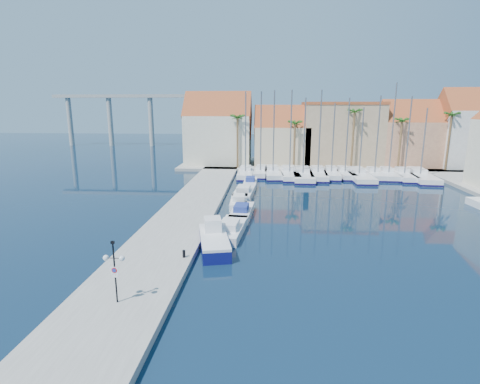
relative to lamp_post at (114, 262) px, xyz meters
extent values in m
plane|color=black|center=(8.94, 5.65, -2.90)|extent=(260.00, 260.00, 0.00)
cube|color=gray|center=(-0.06, 19.15, -2.65)|extent=(6.00, 77.00, 0.50)
cube|color=gray|center=(18.94, 53.65, -2.65)|extent=(54.00, 16.00, 0.50)
cylinder|color=black|center=(0.00, 0.00, -0.57)|extent=(0.09, 0.09, 3.65)
cylinder|color=black|center=(-0.23, 0.01, 0.25)|extent=(0.46, 0.05, 0.05)
cylinder|color=black|center=(0.23, 0.00, 0.25)|extent=(0.46, 0.05, 0.05)
sphere|color=white|center=(-0.46, 0.01, 0.25)|extent=(0.33, 0.33, 0.33)
sphere|color=white|center=(0.46, 0.00, 0.25)|extent=(0.33, 0.33, 0.33)
cube|color=black|center=(0.00, 0.00, 1.16)|extent=(0.20, 0.11, 0.15)
cube|color=white|center=(0.00, -0.05, -0.48)|extent=(0.46, 0.04, 0.46)
cylinder|color=red|center=(0.00, -0.07, -0.43)|extent=(0.31, 0.02, 0.31)
cylinder|color=#1933A5|center=(0.00, -0.08, -0.43)|extent=(0.22, 0.01, 0.22)
cube|color=white|center=(0.00, -0.05, -0.80)|extent=(0.37, 0.03, 0.13)
cylinder|color=black|center=(2.34, 6.59, -2.12)|extent=(0.22, 0.22, 0.55)
cube|color=#0F1157|center=(4.12, 9.60, -2.42)|extent=(3.46, 6.67, 0.95)
cube|color=white|center=(4.12, 9.60, -1.84)|extent=(3.46, 6.67, 0.21)
cube|color=white|center=(3.84, 10.84, -1.25)|extent=(1.72, 1.96, 1.17)
cube|color=white|center=(5.12, 13.35, -2.50)|extent=(2.75, 6.91, 0.80)
cube|color=white|center=(5.06, 12.67, -1.80)|extent=(1.72, 2.49, 0.60)
cube|color=white|center=(5.73, 19.03, -2.50)|extent=(2.36, 6.27, 0.80)
cube|color=navy|center=(5.69, 18.42, -1.80)|extent=(1.51, 2.24, 0.60)
cube|color=white|center=(5.10, 23.27, -2.50)|extent=(2.08, 6.00, 0.80)
cube|color=white|center=(5.12, 22.68, -1.80)|extent=(1.39, 2.12, 0.60)
cube|color=white|center=(5.37, 28.14, -2.50)|extent=(2.70, 7.19, 0.80)
cube|color=white|center=(5.33, 27.43, -1.80)|extent=(1.74, 2.57, 0.60)
cube|color=white|center=(5.88, 34.48, -2.50)|extent=(1.83, 5.57, 0.80)
cube|color=navy|center=(5.88, 33.93, -1.80)|extent=(1.26, 1.95, 0.60)
cube|color=white|center=(4.76, 41.46, -2.40)|extent=(2.47, 9.11, 1.00)
cube|color=#120D44|center=(4.76, 41.46, -2.72)|extent=(2.53, 9.17, 0.28)
cube|color=white|center=(4.75, 42.37, -1.60)|extent=(1.68, 2.74, 0.60)
cylinder|color=slate|center=(4.77, 41.01, 4.34)|extent=(0.20, 0.20, 12.47)
cube|color=white|center=(7.18, 42.60, -2.40)|extent=(2.55, 8.18, 1.00)
cube|color=#120D44|center=(7.18, 42.60, -2.72)|extent=(2.62, 8.25, 0.28)
cube|color=white|center=(7.22, 43.41, -1.60)|extent=(1.60, 2.50, 0.60)
cylinder|color=slate|center=(7.15, 42.20, 4.37)|extent=(0.20, 0.20, 12.54)
cube|color=white|center=(9.18, 42.16, -2.40)|extent=(3.33, 10.13, 1.00)
cube|color=#120D44|center=(9.18, 42.16, -2.72)|extent=(3.40, 10.20, 0.28)
cube|color=white|center=(9.10, 43.15, -1.60)|extent=(2.03, 3.12, 0.60)
cylinder|color=slate|center=(9.21, 41.66, 4.44)|extent=(0.20, 0.20, 12.68)
cube|color=white|center=(11.84, 41.69, -2.40)|extent=(3.26, 10.83, 1.00)
cube|color=#120D44|center=(11.84, 41.69, -2.72)|extent=(3.32, 10.89, 0.28)
cube|color=white|center=(11.79, 42.76, -1.60)|extent=(2.09, 3.30, 0.60)
cylinder|color=slate|center=(11.86, 41.15, 4.45)|extent=(0.20, 0.20, 12.70)
cube|color=white|center=(13.93, 40.81, -2.40)|extent=(3.23, 11.64, 1.00)
cube|color=#120D44|center=(13.93, 40.81, -2.72)|extent=(3.29, 11.70, 0.28)
cube|color=white|center=(13.95, 41.97, -1.60)|extent=(2.17, 3.51, 0.60)
cylinder|color=slate|center=(13.92, 40.23, 3.86)|extent=(0.20, 0.20, 11.51)
cube|color=white|center=(16.41, 41.69, -2.40)|extent=(3.23, 10.44, 1.00)
cube|color=#120D44|center=(16.41, 41.69, -2.72)|extent=(3.29, 10.51, 0.28)
cube|color=white|center=(16.47, 42.72, -1.60)|extent=(2.04, 3.19, 0.60)
cylinder|color=slate|center=(16.38, 41.17, 4.45)|extent=(0.20, 0.20, 12.70)
cube|color=white|center=(18.62, 42.21, -2.40)|extent=(2.98, 9.13, 1.00)
cube|color=#120D44|center=(18.62, 42.21, -2.72)|extent=(3.05, 9.19, 0.28)
cube|color=white|center=(18.69, 43.10, -1.60)|extent=(1.83, 2.81, 0.60)
cylinder|color=slate|center=(18.59, 41.76, 3.45)|extent=(0.20, 0.20, 10.70)
cube|color=white|center=(20.76, 42.35, -2.40)|extent=(2.69, 8.60, 1.00)
cube|color=#120D44|center=(20.76, 42.35, -2.72)|extent=(2.75, 8.66, 0.28)
cube|color=white|center=(20.71, 43.19, -1.60)|extent=(1.69, 2.63, 0.60)
cylinder|color=slate|center=(20.79, 41.92, 3.87)|extent=(0.20, 0.20, 11.53)
cube|color=white|center=(22.65, 40.93, -2.40)|extent=(3.10, 11.67, 1.00)
cube|color=#120D44|center=(22.65, 40.93, -2.72)|extent=(3.16, 11.73, 0.28)
cube|color=white|center=(22.64, 42.09, -1.60)|extent=(2.14, 3.51, 0.60)
cylinder|color=slate|center=(22.65, 40.34, 3.15)|extent=(0.20, 0.20, 10.09)
cube|color=white|center=(25.34, 41.86, -2.40)|extent=(2.11, 8.01, 1.00)
cube|color=#120D44|center=(25.34, 41.86, -2.72)|extent=(2.17, 8.07, 0.28)
cube|color=white|center=(25.34, 42.66, -1.60)|extent=(1.46, 2.41, 0.60)
cylinder|color=slate|center=(25.34, 41.46, 4.01)|extent=(0.20, 0.20, 11.82)
cube|color=white|center=(27.57, 42.03, -2.40)|extent=(2.42, 8.59, 1.00)
cube|color=#120D44|center=(27.57, 42.03, -2.72)|extent=(2.48, 8.65, 0.28)
cube|color=white|center=(27.59, 42.89, -1.60)|extent=(1.61, 2.60, 0.60)
cylinder|color=slate|center=(27.56, 41.60, 4.96)|extent=(0.20, 0.20, 13.72)
cube|color=white|center=(29.84, 41.55, -2.40)|extent=(3.08, 9.49, 1.00)
cube|color=#120D44|center=(29.84, 41.55, -2.72)|extent=(3.15, 9.55, 0.28)
cube|color=white|center=(29.91, 42.48, -1.60)|extent=(1.89, 2.91, 0.60)
cylinder|color=slate|center=(29.81, 41.08, 3.98)|extent=(0.20, 0.20, 11.75)
cube|color=white|center=(32.09, 41.21, -2.40)|extent=(3.87, 12.05, 1.00)
cube|color=#120D44|center=(32.09, 41.21, -2.72)|extent=(3.93, 12.12, 0.28)
cube|color=white|center=(32.17, 42.40, -1.60)|extent=(2.39, 3.70, 0.60)
cylinder|color=slate|center=(32.05, 40.62, 3.10)|extent=(0.20, 0.20, 10.00)
cube|color=beige|center=(-1.06, 52.65, 2.10)|extent=(12.00, 9.00, 9.00)
cube|color=#984921|center=(-1.06, 52.65, 6.60)|extent=(12.30, 9.00, 9.00)
cube|color=#CCB990|center=(10.94, 52.65, 1.10)|extent=(10.00, 8.00, 7.00)
cube|color=#984921|center=(10.94, 52.65, 4.60)|extent=(10.30, 8.00, 8.00)
cube|color=tan|center=(21.94, 53.65, 3.10)|extent=(14.00, 10.00, 11.00)
cube|color=#984921|center=(21.94, 53.65, 8.85)|extent=(14.20, 10.20, 0.50)
cube|color=#AF7359|center=(33.94, 52.65, 1.60)|extent=(10.00, 8.00, 8.00)
cube|color=#984921|center=(33.94, 52.65, 5.60)|extent=(10.30, 8.00, 8.00)
cube|color=silver|center=(42.94, 51.65, 2.60)|extent=(8.00, 8.00, 10.00)
cube|color=#984921|center=(42.94, 51.65, 7.60)|extent=(8.30, 8.00, 8.00)
cylinder|color=brown|center=(2.94, 47.65, 2.10)|extent=(0.36, 0.36, 9.00)
sphere|color=#245719|center=(2.94, 47.65, 6.45)|extent=(2.60, 2.60, 2.60)
cylinder|color=brown|center=(12.94, 47.65, 1.60)|extent=(0.36, 0.36, 8.00)
sphere|color=#245719|center=(12.94, 47.65, 5.45)|extent=(2.60, 2.60, 2.60)
cylinder|color=brown|center=(22.94, 47.65, 2.60)|extent=(0.36, 0.36, 10.00)
sphere|color=#245719|center=(22.94, 47.65, 7.45)|extent=(2.60, 2.60, 2.60)
cylinder|color=brown|center=(30.94, 47.65, 1.85)|extent=(0.36, 0.36, 8.50)
sphere|color=#245719|center=(30.94, 47.65, 5.95)|extent=(2.60, 2.60, 2.60)
cylinder|color=brown|center=(38.94, 47.65, 2.35)|extent=(0.36, 0.36, 9.50)
sphere|color=#245719|center=(38.94, 47.65, 6.95)|extent=(2.60, 2.60, 2.60)
cube|color=#9E9E99|center=(-29.06, 87.65, 11.10)|extent=(48.00, 2.20, 0.90)
cylinder|color=#9E9E99|center=(-49.06, 87.65, 4.10)|extent=(1.40, 1.40, 14.00)
cylinder|color=#9E9E99|center=(-37.06, 87.65, 4.10)|extent=(1.40, 1.40, 14.00)
cylinder|color=#9E9E99|center=(-25.06, 87.65, 4.10)|extent=(1.40, 1.40, 14.00)
cylinder|color=#9E9E99|center=(-13.06, 87.65, 4.10)|extent=(1.40, 1.40, 14.00)
camera|label=1|loc=(8.31, -18.55, 8.38)|focal=28.00mm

